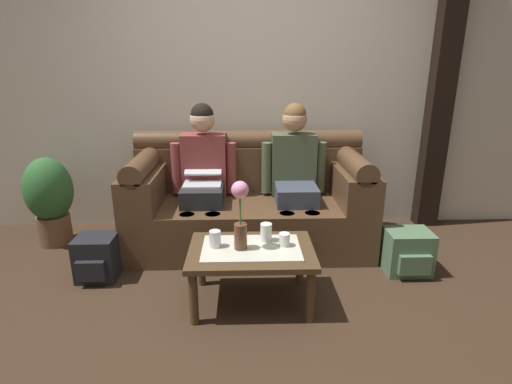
% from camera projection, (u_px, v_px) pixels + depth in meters
% --- Properties ---
extents(ground_plane, '(14.00, 14.00, 0.00)m').
position_uv_depth(ground_plane, '(252.00, 321.00, 2.53)').
color(ground_plane, '#382619').
extents(back_wall_patterned, '(6.00, 0.12, 2.90)m').
position_uv_depth(back_wall_patterned, '(248.00, 73.00, 3.70)').
color(back_wall_patterned, beige).
rests_on(back_wall_patterned, ground_plane).
extents(timber_pillar, '(0.20, 0.20, 2.90)m').
position_uv_depth(timber_pillar, '(443.00, 73.00, 3.64)').
color(timber_pillar, black).
rests_on(timber_pillar, ground_plane).
extents(couch, '(2.02, 0.88, 0.96)m').
position_uv_depth(couch, '(249.00, 203.00, 3.53)').
color(couch, '#513823').
rests_on(couch, ground_plane).
extents(person_left, '(0.56, 0.67, 1.22)m').
position_uv_depth(person_left, '(203.00, 172.00, 3.42)').
color(person_left, '#232326').
rests_on(person_left, ground_plane).
extents(person_right, '(0.56, 0.67, 1.22)m').
position_uv_depth(person_right, '(295.00, 171.00, 3.45)').
color(person_right, '#383D4C').
rests_on(person_right, ground_plane).
extents(coffee_table, '(0.81, 0.56, 0.40)m').
position_uv_depth(coffee_table, '(251.00, 256.00, 2.63)').
color(coffee_table, '#47331E').
rests_on(coffee_table, ground_plane).
extents(flower_vase, '(0.11, 0.11, 0.45)m').
position_uv_depth(flower_vase, '(240.00, 212.00, 2.52)').
color(flower_vase, brown).
rests_on(flower_vase, coffee_table).
extents(cup_near_left, '(0.07, 0.07, 0.09)m').
position_uv_depth(cup_near_left, '(284.00, 240.00, 2.62)').
color(cup_near_left, white).
rests_on(cup_near_left, coffee_table).
extents(cup_near_right, '(0.08, 0.08, 0.12)m').
position_uv_depth(cup_near_right, '(266.00, 232.00, 2.69)').
color(cup_near_right, white).
rests_on(cup_near_right, coffee_table).
extents(cup_far_center, '(0.07, 0.07, 0.11)m').
position_uv_depth(cup_far_center, '(215.00, 239.00, 2.61)').
color(cup_far_center, silver).
rests_on(cup_far_center, coffee_table).
extents(backpack_left, '(0.29, 0.30, 0.33)m').
position_uv_depth(backpack_left, '(97.00, 258.00, 2.98)').
color(backpack_left, black).
rests_on(backpack_left, ground_plane).
extents(backpack_right, '(0.33, 0.31, 0.33)m').
position_uv_depth(backpack_right, '(407.00, 252.00, 3.07)').
color(backpack_right, '#4C6B4C').
rests_on(backpack_right, ground_plane).
extents(potted_plant, '(0.40, 0.40, 0.78)m').
position_uv_depth(potted_plant, '(50.00, 197.00, 3.49)').
color(potted_plant, brown).
rests_on(potted_plant, ground_plane).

